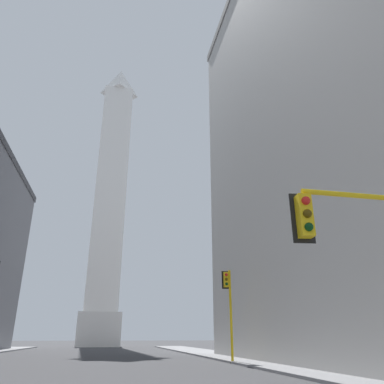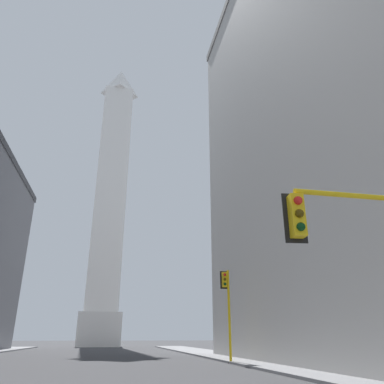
% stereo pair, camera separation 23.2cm
% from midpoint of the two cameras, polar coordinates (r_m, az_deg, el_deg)
% --- Properties ---
extents(sidewalk_right, '(5.00, 90.99, 0.15)m').
position_cam_midpoint_polar(sidewalk_right, '(31.36, 9.38, -24.01)').
color(sidewalk_right, slate).
rests_on(sidewalk_right, ground_plane).
extents(obelisk, '(7.97, 7.97, 63.41)m').
position_cam_midpoint_polar(obelisk, '(82.96, -12.36, -0.60)').
color(obelisk, silver).
rests_on(obelisk, ground_plane).
extents(traffic_light_mid_right, '(0.76, 0.52, 6.48)m').
position_cam_midpoint_polar(traffic_light_mid_right, '(28.99, 5.38, -16.16)').
color(traffic_light_mid_right, yellow).
rests_on(traffic_light_mid_right, ground_plane).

